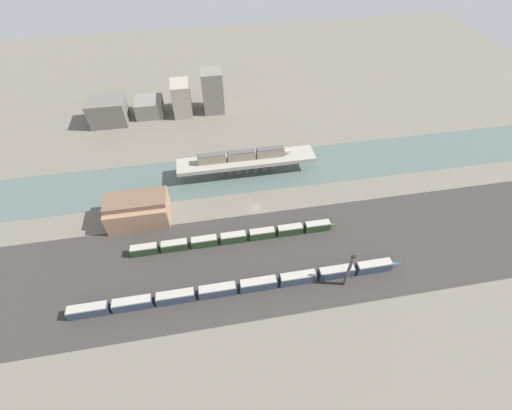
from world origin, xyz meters
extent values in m
plane|color=#666056|center=(0.00, 0.00, 0.00)|extent=(400.00, 400.00, 0.00)
cube|color=#33302D|center=(0.00, -24.00, 0.00)|extent=(280.00, 42.00, 0.01)
cube|color=#4C5B56|center=(0.00, 21.96, 0.00)|extent=(320.00, 25.74, 0.01)
cube|color=gray|center=(0.00, 21.96, 6.39)|extent=(57.66, 9.74, 1.70)
cylinder|color=slate|center=(-11.03, 21.96, 2.77)|extent=(2.46, 2.46, 5.54)
cylinder|color=slate|center=(-7.36, 21.96, 2.77)|extent=(2.46, 2.46, 5.54)
cylinder|color=slate|center=(-3.68, 21.96, 2.77)|extent=(2.46, 2.46, 5.54)
cylinder|color=slate|center=(0.00, 21.96, 2.77)|extent=(2.46, 2.46, 5.54)
cylinder|color=slate|center=(3.68, 21.96, 2.77)|extent=(2.46, 2.46, 5.54)
cylinder|color=slate|center=(7.36, 21.96, 2.77)|extent=(2.46, 2.46, 5.54)
cylinder|color=slate|center=(11.03, 21.96, 2.77)|extent=(2.46, 2.46, 5.54)
cube|color=gray|center=(-14.26, 21.96, 9.08)|extent=(11.55, 2.93, 3.68)
cube|color=#4C4C4C|center=(-14.26, 21.96, 11.12)|extent=(11.09, 2.69, 0.40)
cube|color=gray|center=(-2.10, 21.96, 9.08)|extent=(11.55, 2.93, 3.68)
cube|color=#4C4C4C|center=(-2.10, 21.96, 11.12)|extent=(11.09, 2.69, 0.40)
cube|color=gray|center=(10.06, 21.96, 9.08)|extent=(11.55, 2.93, 3.68)
cube|color=#4C4C4C|center=(10.06, 21.96, 11.12)|extent=(11.09, 2.69, 0.40)
cone|color=gray|center=(17.86, 21.96, 8.89)|extent=(4.04, 2.63, 2.63)
cube|color=#2D384C|center=(-56.07, -34.24, 1.81)|extent=(11.68, 2.91, 3.62)
cube|color=#9E998E|center=(-56.07, -34.24, 3.82)|extent=(11.21, 2.68, 0.40)
cube|color=#2D384C|center=(-43.33, -34.24, 1.81)|extent=(11.68, 2.91, 3.62)
cube|color=#9E998E|center=(-43.33, -34.24, 3.82)|extent=(11.21, 2.68, 0.40)
cube|color=#2D384C|center=(-30.59, -34.24, 1.81)|extent=(11.68, 2.91, 3.62)
cube|color=#9E998E|center=(-30.59, -34.24, 3.82)|extent=(11.21, 2.68, 0.40)
cube|color=#2D384C|center=(-17.85, -34.24, 1.81)|extent=(11.68, 2.91, 3.62)
cube|color=#9E998E|center=(-17.85, -34.24, 3.82)|extent=(11.21, 2.68, 0.40)
cube|color=#2D384C|center=(-5.10, -34.24, 1.81)|extent=(11.68, 2.91, 3.62)
cube|color=#9E998E|center=(-5.10, -34.24, 3.82)|extent=(11.21, 2.68, 0.40)
cube|color=#2D384C|center=(7.64, -34.24, 1.81)|extent=(11.68, 2.91, 3.62)
cube|color=#9E998E|center=(7.64, -34.24, 3.82)|extent=(11.21, 2.68, 0.40)
cube|color=#2D384C|center=(20.38, -34.24, 1.81)|extent=(11.68, 2.91, 3.62)
cube|color=#9E998E|center=(20.38, -34.24, 3.82)|extent=(11.21, 2.68, 0.40)
cube|color=#2D384C|center=(33.12, -34.24, 1.81)|extent=(11.68, 2.91, 3.62)
cube|color=#9E998E|center=(33.12, -34.24, 3.82)|extent=(11.21, 2.68, 0.40)
cone|color=#2D384C|center=(41.00, -34.24, 1.63)|extent=(4.09, 2.62, 2.62)
cube|color=#23381E|center=(-40.98, -14.31, 1.63)|extent=(9.13, 2.81, 3.25)
cube|color=#9E998E|center=(-40.98, -14.31, 3.45)|extent=(8.77, 2.58, 0.40)
cube|color=#23381E|center=(-30.78, -14.31, 1.63)|extent=(9.13, 2.81, 3.25)
cube|color=#9E998E|center=(-30.78, -14.31, 3.45)|extent=(8.77, 2.58, 0.40)
cube|color=#23381E|center=(-20.58, -14.31, 1.63)|extent=(9.13, 2.81, 3.25)
cube|color=#9E998E|center=(-20.58, -14.31, 3.45)|extent=(8.77, 2.58, 0.40)
cube|color=#23381E|center=(-10.39, -14.31, 1.63)|extent=(9.13, 2.81, 3.25)
cube|color=#9E998E|center=(-10.39, -14.31, 3.45)|extent=(8.77, 2.58, 0.40)
cube|color=#23381E|center=(-0.19, -14.31, 1.63)|extent=(9.13, 2.81, 3.25)
cube|color=#9E998E|center=(-0.19, -14.31, 3.45)|extent=(8.77, 2.58, 0.40)
cube|color=#23381E|center=(10.01, -14.31, 1.63)|extent=(9.13, 2.81, 3.25)
cube|color=#9E998E|center=(10.01, -14.31, 3.45)|extent=(8.77, 2.58, 0.40)
cube|color=#23381E|center=(20.20, -14.31, 1.63)|extent=(9.13, 2.81, 3.25)
cube|color=#9E998E|center=(20.20, -14.31, 3.45)|extent=(8.77, 2.58, 0.40)
cone|color=#23381E|center=(26.37, -14.31, 1.46)|extent=(3.20, 2.53, 2.53)
cube|color=#937056|center=(-43.38, 2.27, 4.40)|extent=(21.95, 13.85, 8.80)
cube|color=brown|center=(-43.38, 2.27, 9.77)|extent=(21.52, 9.69, 1.93)
cylinder|color=#4C4C51|center=(22.11, -37.70, 7.11)|extent=(1.01, 1.01, 14.22)
cube|color=black|center=(22.11, -37.70, 14.82)|extent=(1.00, 0.70, 1.20)
cube|color=#605B56|center=(-62.01, 72.69, 6.15)|extent=(17.75, 14.09, 12.29)
cube|color=slate|center=(-42.44, 77.37, 4.09)|extent=(13.66, 14.16, 8.18)
cube|color=gray|center=(-25.40, 75.05, 8.36)|extent=(9.17, 13.22, 16.72)
cube|color=slate|center=(-9.30, 75.44, 10.67)|extent=(10.44, 11.47, 21.34)
camera|label=1|loc=(-15.52, -89.66, 96.01)|focal=24.00mm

